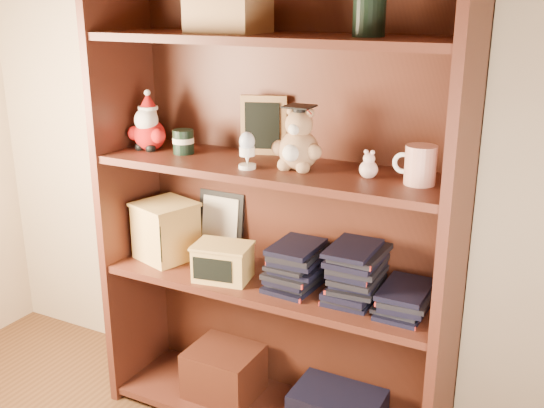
{
  "coord_description": "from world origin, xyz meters",
  "views": [
    {
      "loc": [
        0.82,
        -0.42,
        1.45
      ],
      "look_at": [
        -0.09,
        1.3,
        0.82
      ],
      "focal_mm": 42.0,
      "sensor_mm": 36.0,
      "label": 1
    }
  ],
  "objects_px": {
    "grad_teddy_bear": "(298,145)",
    "treats_box": "(166,230)",
    "bookcase": "(278,212)",
    "teacher_mug": "(420,165)"
  },
  "relations": [
    {
      "from": "grad_teddy_bear",
      "to": "treats_box",
      "type": "xyz_separation_m",
      "value": [
        -0.52,
        0.01,
        -0.37
      ]
    },
    {
      "from": "grad_teddy_bear",
      "to": "treats_box",
      "type": "bearing_deg",
      "value": 179.43
    },
    {
      "from": "bookcase",
      "to": "teacher_mug",
      "type": "bearing_deg",
      "value": -6.13
    },
    {
      "from": "treats_box",
      "to": "teacher_mug",
      "type": "bearing_deg",
      "value": 0.06
    },
    {
      "from": "teacher_mug",
      "to": "treats_box",
      "type": "distance_m",
      "value": 0.97
    },
    {
      "from": "bookcase",
      "to": "treats_box",
      "type": "distance_m",
      "value": 0.45
    },
    {
      "from": "bookcase",
      "to": "grad_teddy_bear",
      "type": "relative_size",
      "value": 7.94
    },
    {
      "from": "grad_teddy_bear",
      "to": "teacher_mug",
      "type": "bearing_deg",
      "value": 0.93
    },
    {
      "from": "grad_teddy_bear",
      "to": "teacher_mug",
      "type": "height_order",
      "value": "grad_teddy_bear"
    },
    {
      "from": "bookcase",
      "to": "teacher_mug",
      "type": "relative_size",
      "value": 12.7
    }
  ]
}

